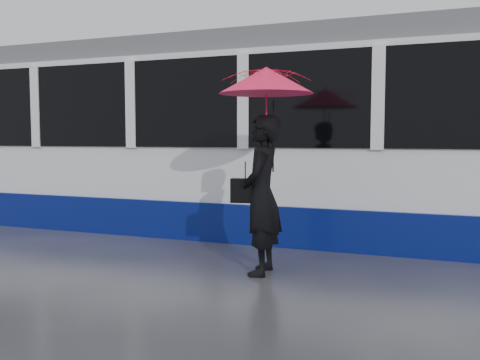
% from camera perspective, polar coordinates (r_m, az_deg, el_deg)
% --- Properties ---
extents(ground, '(90.00, 90.00, 0.00)m').
position_cam_1_polar(ground, '(7.38, -6.37, -8.40)').
color(ground, '#28282D').
rests_on(ground, ground).
extents(rails, '(34.00, 1.51, 0.02)m').
position_cam_1_polar(rails, '(9.61, 0.66, -5.28)').
color(rails, '#3F3D38').
rests_on(rails, ground).
extents(tram, '(26.00, 2.56, 3.35)m').
position_cam_1_polar(tram, '(10.96, -14.58, 4.34)').
color(tram, white).
rests_on(tram, ground).
extents(woman, '(0.55, 0.76, 1.92)m').
position_cam_1_polar(woman, '(6.43, 2.33, -1.62)').
color(woman, black).
rests_on(woman, ground).
extents(umbrella, '(1.27, 1.27, 1.30)m').
position_cam_1_polar(umbrella, '(6.39, 2.79, 8.62)').
color(umbrella, '#FD158E').
rests_on(umbrella, ground).
extents(handbag, '(0.36, 0.19, 0.48)m').
position_cam_1_polar(handbag, '(6.52, 0.56, -1.12)').
color(handbag, black).
rests_on(handbag, ground).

